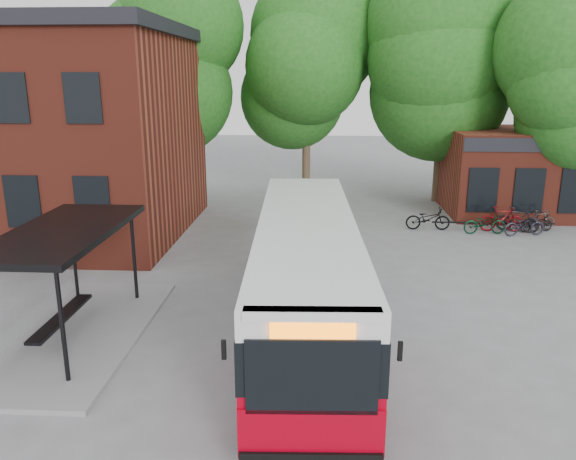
# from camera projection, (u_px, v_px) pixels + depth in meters

# --- Properties ---
(ground) EXTENTS (100.00, 100.00, 0.00)m
(ground) POSITION_uv_depth(u_px,v_px,m) (252.00, 323.00, 15.21)
(ground) COLOR slate
(bus_shelter) EXTENTS (3.60, 7.00, 2.90)m
(bus_shelter) POSITION_uv_depth(u_px,v_px,m) (69.00, 283.00, 14.12)
(bus_shelter) COLOR black
(bus_shelter) RESTS_ON ground
(bike_rail) EXTENTS (5.20, 0.10, 0.38)m
(bike_rail) POSITION_uv_depth(u_px,v_px,m) (492.00, 227.00, 24.27)
(bike_rail) COLOR black
(bike_rail) RESTS_ON ground
(tree_0) EXTENTS (7.92, 7.92, 11.00)m
(tree_0) POSITION_uv_depth(u_px,v_px,m) (173.00, 95.00, 29.49)
(tree_0) COLOR #1B5416
(tree_0) RESTS_ON ground
(tree_1) EXTENTS (7.92, 7.92, 10.40)m
(tree_1) POSITION_uv_depth(u_px,v_px,m) (307.00, 101.00, 30.14)
(tree_1) COLOR #1B5416
(tree_1) RESTS_ON ground
(tree_2) EXTENTS (7.92, 7.92, 11.00)m
(tree_2) POSITION_uv_depth(u_px,v_px,m) (443.00, 96.00, 28.71)
(tree_2) COLOR #1B5416
(tree_2) RESTS_ON ground
(tree_3) EXTENTS (7.04, 7.04, 9.28)m
(tree_3) POSITION_uv_depth(u_px,v_px,m) (575.00, 119.00, 24.81)
(tree_3) COLOR #1B5416
(tree_3) RESTS_ON ground
(city_bus) EXTENTS (2.99, 11.87, 2.99)m
(city_bus) POSITION_uv_depth(u_px,v_px,m) (306.00, 275.00, 14.56)
(city_bus) COLOR #A30011
(city_bus) RESTS_ON ground
(bicycle_0) EXTENTS (1.90, 0.68, 0.99)m
(bicycle_0) POSITION_uv_depth(u_px,v_px,m) (428.00, 219.00, 24.37)
(bicycle_0) COLOR black
(bicycle_0) RESTS_ON ground
(bicycle_2) EXTENTS (1.84, 0.80, 0.94)m
(bicycle_2) POSITION_uv_depth(u_px,v_px,m) (485.00, 223.00, 23.73)
(bicycle_2) COLOR black
(bicycle_2) RESTS_ON ground
(bicycle_3) EXTENTS (1.87, 0.57, 1.11)m
(bicycle_3) POSITION_uv_depth(u_px,v_px,m) (502.00, 219.00, 24.06)
(bicycle_3) COLOR #5A090E
(bicycle_3) RESTS_ON ground
(bicycle_4) EXTENTS (1.86, 0.98, 0.93)m
(bicycle_4) POSITION_uv_depth(u_px,v_px,m) (524.00, 225.00, 23.45)
(bicycle_4) COLOR #21212D
(bicycle_4) RESTS_ON ground
(bicycle_5) EXTENTS (1.83, 1.15, 1.06)m
(bicycle_5) POSITION_uv_depth(u_px,v_px,m) (518.00, 220.00, 24.05)
(bicycle_5) COLOR black
(bicycle_5) RESTS_ON ground
(bicycle_6) EXTENTS (1.60, 0.91, 0.80)m
(bicycle_6) POSITION_uv_depth(u_px,v_px,m) (536.00, 223.00, 24.05)
(bicycle_6) COLOR black
(bicycle_6) RESTS_ON ground
(bicycle_7) EXTENTS (1.63, 0.97, 0.94)m
(bicycle_7) POSITION_uv_depth(u_px,v_px,m) (540.00, 221.00, 24.15)
(bicycle_7) COLOR #3F3834
(bicycle_7) RESTS_ON ground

